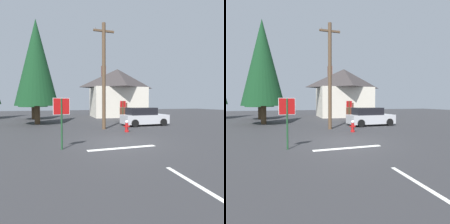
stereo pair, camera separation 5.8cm
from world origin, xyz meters
The scene contains 11 objects.
ground_plane centered at (0.00, 0.00, -0.05)m, with size 80.00×80.00×0.10m, color #2D2D30.
lane_stop_bar centered at (-0.48, -1.34, 0.00)m, with size 3.29×0.30×0.01m, color silver.
lane_center_stripe centered at (-0.10, -5.75, 0.00)m, with size 3.03×0.14×0.01m, color silver.
stop_sign_near centered at (-3.15, -0.77, 1.64)m, with size 0.73×0.18×2.29m.
fire_hydrant centered at (1.48, 2.99, 0.41)m, with size 0.42×0.36×0.83m.
utility_pole centered at (0.33, 4.83, 4.21)m, with size 1.60×0.28×8.06m.
stop_sign_far centered at (3.63, 9.37, 1.58)m, with size 0.69×0.12×2.23m.
house centered at (5.66, 16.90, 3.54)m, with size 8.10×6.29×7.35m.
parked_car centered at (4.40, 6.16, 0.77)m, with size 4.12×2.14×1.60m.
pine_tree_mid_left centered at (-5.56, 15.67, 4.95)m, with size 3.37×3.37×8.41m.
pine_tree_short_left centered at (-4.79, 10.00, 5.77)m, with size 3.92×3.92×9.81m.
Camera 2 is at (-3.57, -9.55, 2.12)m, focal length 31.01 mm.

